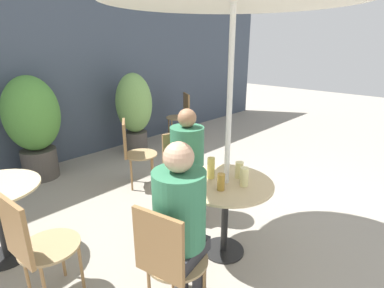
{
  "coord_description": "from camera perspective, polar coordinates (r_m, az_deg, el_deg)",
  "views": [
    {
      "loc": [
        -2.1,
        -1.21,
        1.83
      ],
      "look_at": [
        -0.22,
        0.55,
        0.95
      ],
      "focal_mm": 28.0,
      "sensor_mm": 36.0,
      "label": 1
    }
  ],
  "objects": [
    {
      "name": "ground_plane",
      "position": [
        3.04,
        11.12,
        -18.61
      ],
      "size": [
        20.0,
        20.0,
        0.0
      ],
      "primitive_type": "plane",
      "color": "gray"
    },
    {
      "name": "storefront_wall",
      "position": [
        5.09,
        -22.99,
        13.7
      ],
      "size": [
        10.0,
        0.06,
        3.0
      ],
      "color": "#3D4756",
      "rests_on": "ground_plane"
    },
    {
      "name": "cafe_table_near",
      "position": [
        2.65,
        6.42,
        -9.96
      ],
      "size": [
        0.8,
        0.8,
        0.7
      ],
      "color": "black",
      "rests_on": "ground_plane"
    },
    {
      "name": "bistro_chair_0",
      "position": [
        3.32,
        -1.99,
        -4.17
      ],
      "size": [
        0.45,
        0.47,
        0.89
      ],
      "rotation": [
        0.0,
        0.0,
        -0.32
      ],
      "color": "#997F56",
      "rests_on": "ground_plane"
    },
    {
      "name": "bistro_chair_1",
      "position": [
        2.05,
        -4.6,
        -20.53
      ],
      "size": [
        0.45,
        0.43,
        0.89
      ],
      "rotation": [
        0.0,
        0.0,
        -4.51
      ],
      "color": "#997F56",
      "rests_on": "ground_plane"
    },
    {
      "name": "bistro_chair_2",
      "position": [
        5.86,
        -1.94,
        6.06
      ],
      "size": [
        0.48,
        0.47,
        0.89
      ],
      "rotation": [
        0.0,
        0.0,
        4.19
      ],
      "color": "#997F56",
      "rests_on": "ground_plane"
    },
    {
      "name": "bistro_chair_3",
      "position": [
        2.41,
        -27.94,
        -16.15
      ],
      "size": [
        0.43,
        0.43,
        0.89
      ],
      "rotation": [
        0.0,
        0.0,
        1.66
      ],
      "color": "#997F56",
      "rests_on": "ground_plane"
    },
    {
      "name": "bistro_chair_4",
      "position": [
        3.94,
        -11.21,
        -0.75
      ],
      "size": [
        0.49,
        0.48,
        0.89
      ],
      "rotation": [
        0.0,
        0.0,
        0.95
      ],
      "color": "#997F56",
      "rests_on": "ground_plane"
    },
    {
      "name": "seated_person_0",
      "position": [
        3.13,
        -0.77,
        -2.17
      ],
      "size": [
        0.39,
        0.41,
        1.2
      ],
      "rotation": [
        0.0,
        0.0,
        -0.32
      ],
      "color": "#2D2D33",
      "rests_on": "ground_plane"
    },
    {
      "name": "seated_person_1",
      "position": [
        2.02,
        -2.17,
        -13.66
      ],
      "size": [
        0.39,
        0.36,
        1.26
      ],
      "rotation": [
        0.0,
        0.0,
        1.77
      ],
      "color": "#2D2D33",
      "rests_on": "ground_plane"
    },
    {
      "name": "beer_glass_0",
      "position": [
        2.42,
        5.53,
        -7.21
      ],
      "size": [
        0.06,
        0.06,
        0.14
      ],
      "color": "#B28433",
      "rests_on": "cafe_table_near"
    },
    {
      "name": "beer_glass_1",
      "position": [
        2.51,
        9.93,
        -6.18
      ],
      "size": [
        0.07,
        0.07,
        0.16
      ],
      "color": "beige",
      "rests_on": "cafe_table_near"
    },
    {
      "name": "beer_glass_2",
      "position": [
        2.65,
        8.99,
        -4.89
      ],
      "size": [
        0.07,
        0.07,
        0.15
      ],
      "color": "beige",
      "rests_on": "cafe_table_near"
    },
    {
      "name": "beer_glass_3",
      "position": [
        2.61,
        3.64,
        -4.58
      ],
      "size": [
        0.06,
        0.06,
        0.19
      ],
      "color": "#DBC65B",
      "rests_on": "cafe_table_near"
    },
    {
      "name": "potted_plant_0",
      "position": [
        4.56,
        -28.04,
        3.79
      ],
      "size": [
        0.71,
        0.71,
        1.43
      ],
      "color": "#47423D",
      "rests_on": "ground_plane"
    },
    {
      "name": "potted_plant_1",
      "position": [
        5.13,
        -10.94,
        6.66
      ],
      "size": [
        0.6,
        0.6,
        1.36
      ],
      "color": "#47423D",
      "rests_on": "ground_plane"
    }
  ]
}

